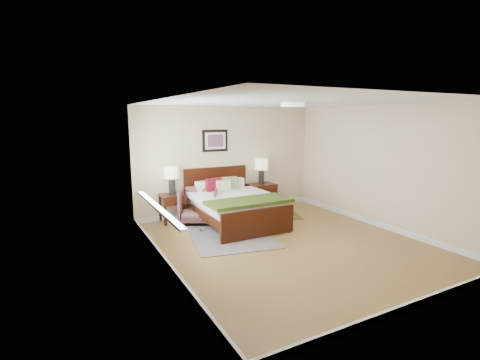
{
  "coord_description": "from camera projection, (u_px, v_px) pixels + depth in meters",
  "views": [
    {
      "loc": [
        -3.56,
        -4.88,
        2.24
      ],
      "look_at": [
        -0.49,
        0.98,
        1.05
      ],
      "focal_mm": 26.0,
      "sensor_mm": 36.0,
      "label": 1
    }
  ],
  "objects": [
    {
      "name": "left_wall",
      "position": [
        164.0,
        187.0,
        5.03
      ],
      "size": [
        0.04,
        5.0,
        2.5
      ],
      "primitive_type": "cube",
      "color": "beige",
      "rests_on": "ground"
    },
    {
      "name": "lamp_right",
      "position": [
        262.0,
        167.0,
        8.43
      ],
      "size": [
        0.31,
        0.31,
        0.61
      ],
      "color": "black",
      "rests_on": "nightstand_right"
    },
    {
      "name": "ceil_fixture",
      "position": [
        293.0,
        104.0,
        5.85
      ],
      "size": [
        0.44,
        0.44,
        0.08
      ],
      "color": "white",
      "rests_on": "ceiling"
    },
    {
      "name": "bed",
      "position": [
        234.0,
        201.0,
        7.34
      ],
      "size": [
        1.68,
        2.02,
        1.09
      ],
      "color": "#351408",
      "rests_on": "ground"
    },
    {
      "name": "rug_navy",
      "position": [
        281.0,
        214.0,
        8.21
      ],
      "size": [
        1.07,
        1.3,
        0.01
      ],
      "primitive_type": "cube",
      "rotation": [
        0.0,
        0.0,
        -0.34
      ],
      "color": "black",
      "rests_on": "ground"
    },
    {
      "name": "nightstand_left",
      "position": [
        173.0,
        200.0,
        7.49
      ],
      "size": [
        0.51,
        0.46,
        0.61
      ],
      "color": "#351408",
      "rests_on": "ground"
    },
    {
      "name": "back_wall",
      "position": [
        228.0,
        160.0,
        8.24
      ],
      "size": [
        4.5,
        0.04,
        2.5
      ],
      "primitive_type": "cube",
      "color": "beige",
      "rests_on": "ground"
    },
    {
      "name": "floor",
      "position": [
        289.0,
        243.0,
        6.28
      ],
      "size": [
        5.0,
        5.0,
        0.0
      ],
      "primitive_type": "plane",
      "color": "brown",
      "rests_on": "ground"
    },
    {
      "name": "armchair",
      "position": [
        199.0,
        206.0,
        7.49
      ],
      "size": [
        1.08,
        1.09,
        0.74
      ],
      "primitive_type": "imported",
      "rotation": [
        0.0,
        0.0,
        -0.47
      ],
      "color": "brown",
      "rests_on": "ground"
    },
    {
      "name": "front_wall",
      "position": [
        423.0,
        207.0,
        3.88
      ],
      "size": [
        4.5,
        0.04,
        2.5
      ],
      "primitive_type": "cube",
      "color": "beige",
      "rests_on": "ground"
    },
    {
      "name": "lamp_left",
      "position": [
        172.0,
        175.0,
        7.41
      ],
      "size": [
        0.31,
        0.31,
        0.61
      ],
      "color": "black",
      "rests_on": "nightstand_left"
    },
    {
      "name": "rug_persian",
      "position": [
        229.0,
        233.0,
        6.82
      ],
      "size": [
        1.87,
        2.37,
        0.01
      ],
      "primitive_type": "cube",
      "rotation": [
        0.0,
        0.0,
        -0.19
      ],
      "color": "#0D1941",
      "rests_on": "ground"
    },
    {
      "name": "wall_art",
      "position": [
        215.0,
        141.0,
        7.97
      ],
      "size": [
        0.62,
        0.05,
        0.5
      ],
      "color": "black",
      "rests_on": "back_wall"
    },
    {
      "name": "right_wall",
      "position": [
        381.0,
        167.0,
        7.09
      ],
      "size": [
        0.04,
        5.0,
        2.5
      ],
      "primitive_type": "cube",
      "color": "beige",
      "rests_on": "ground"
    },
    {
      "name": "ceiling",
      "position": [
        293.0,
        102.0,
        5.84
      ],
      "size": [
        4.5,
        5.0,
        0.02
      ],
      "primitive_type": "cube",
      "color": "white",
      "rests_on": "back_wall"
    },
    {
      "name": "nightstand_right",
      "position": [
        262.0,
        194.0,
        8.54
      ],
      "size": [
        0.65,
        0.49,
        0.65
      ],
      "color": "#351408",
      "rests_on": "ground"
    },
    {
      "name": "door",
      "position": [
        213.0,
        234.0,
        3.55
      ],
      "size": [
        0.06,
        1.0,
        2.18
      ],
      "color": "silver",
      "rests_on": "ground"
    },
    {
      "name": "window",
      "position": [
        155.0,
        172.0,
        5.64
      ],
      "size": [
        0.11,
        2.72,
        1.32
      ],
      "color": "silver",
      "rests_on": "left_wall"
    }
  ]
}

